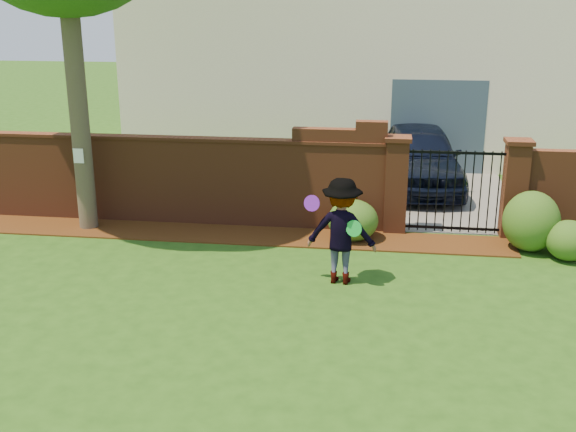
# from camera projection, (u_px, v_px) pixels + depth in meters

# --- Properties ---
(ground) EXTENTS (80.00, 80.00, 0.01)m
(ground) POSITION_uv_depth(u_px,v_px,m) (230.00, 312.00, 10.04)
(ground) COLOR #244C13
(ground) RESTS_ON ground
(mulch_bed) EXTENTS (11.10, 1.08, 0.03)m
(mulch_bed) POSITION_uv_depth(u_px,v_px,m) (219.00, 234.00, 13.31)
(mulch_bed) COLOR #3B1E0A
(mulch_bed) RESTS_ON ground
(brick_wall) EXTENTS (8.70, 0.31, 2.16)m
(brick_wall) POSITION_uv_depth(u_px,v_px,m) (173.00, 178.00, 13.80)
(brick_wall) COLOR brown
(brick_wall) RESTS_ON ground
(pillar_left) EXTENTS (0.50, 0.50, 1.88)m
(pillar_left) POSITION_uv_depth(u_px,v_px,m) (396.00, 184.00, 13.22)
(pillar_left) COLOR brown
(pillar_left) RESTS_ON ground
(pillar_right) EXTENTS (0.50, 0.50, 1.88)m
(pillar_right) POSITION_uv_depth(u_px,v_px,m) (515.00, 188.00, 12.93)
(pillar_right) COLOR brown
(pillar_right) RESTS_ON ground
(iron_gate) EXTENTS (1.78, 0.03, 1.60)m
(iron_gate) POSITION_uv_depth(u_px,v_px,m) (454.00, 191.00, 13.10)
(iron_gate) COLOR black
(iron_gate) RESTS_ON ground
(driveway) EXTENTS (3.20, 8.00, 0.01)m
(driveway) POSITION_uv_depth(u_px,v_px,m) (437.00, 182.00, 17.14)
(driveway) COLOR slate
(driveway) RESTS_ON ground
(house) EXTENTS (12.40, 6.40, 6.30)m
(house) POSITION_uv_depth(u_px,v_px,m) (348.00, 41.00, 20.29)
(house) COLOR #F5ECCD
(house) RESTS_ON ground
(car) EXTENTS (2.13, 4.56, 1.51)m
(car) POSITION_uv_depth(u_px,v_px,m) (421.00, 159.00, 16.19)
(car) COLOR black
(car) RESTS_ON ground
(paper_notice) EXTENTS (0.20, 0.01, 0.28)m
(paper_notice) POSITION_uv_depth(u_px,v_px,m) (78.00, 156.00, 13.09)
(paper_notice) COLOR white
(paper_notice) RESTS_ON tree
(shrub_left) EXTENTS (0.95, 0.95, 0.78)m
(shrub_left) POSITION_uv_depth(u_px,v_px,m) (353.00, 220.00, 12.91)
(shrub_left) COLOR #225018
(shrub_left) RESTS_ON ground
(shrub_middle) EXTENTS (1.00, 1.00, 1.10)m
(shrub_middle) POSITION_uv_depth(u_px,v_px,m) (531.00, 221.00, 12.32)
(shrub_middle) COLOR #225018
(shrub_middle) RESTS_ON ground
(shrub_right) EXTENTS (0.79, 0.79, 0.71)m
(shrub_right) POSITION_uv_depth(u_px,v_px,m) (569.00, 241.00, 11.93)
(shrub_right) COLOR #225018
(shrub_right) RESTS_ON ground
(man) EXTENTS (1.17, 0.75, 1.71)m
(man) POSITION_uv_depth(u_px,v_px,m) (341.00, 232.00, 10.83)
(man) COLOR gray
(man) RESTS_ON ground
(frisbee_purple) EXTENTS (0.27, 0.13, 0.25)m
(frisbee_purple) POSITION_uv_depth(u_px,v_px,m) (312.00, 203.00, 10.69)
(frisbee_purple) COLOR purple
(frisbee_purple) RESTS_ON man
(frisbee_green) EXTENTS (0.26, 0.15, 0.26)m
(frisbee_green) POSITION_uv_depth(u_px,v_px,m) (354.00, 228.00, 10.58)
(frisbee_green) COLOR green
(frisbee_green) RESTS_ON man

